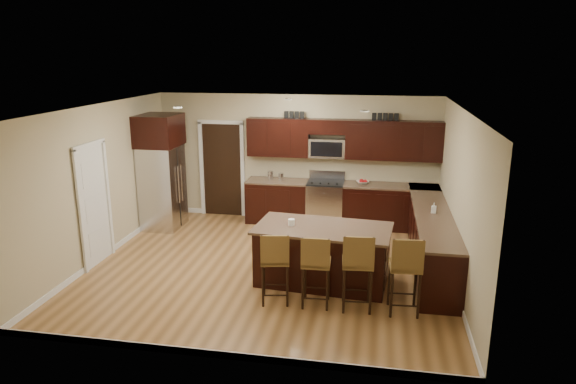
% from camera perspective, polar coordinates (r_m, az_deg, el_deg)
% --- Properties ---
extents(floor, '(6.00, 6.00, 0.00)m').
position_cam_1_polar(floor, '(8.84, -2.04, -8.36)').
color(floor, '#A1713F').
rests_on(floor, ground).
extents(ceiling, '(6.00, 6.00, 0.00)m').
position_cam_1_polar(ceiling, '(8.15, -2.22, 9.32)').
color(ceiling, silver).
rests_on(ceiling, wall_back).
extents(wall_back, '(6.00, 0.00, 6.00)m').
position_cam_1_polar(wall_back, '(11.03, 0.90, 3.78)').
color(wall_back, tan).
rests_on(wall_back, floor).
extents(wall_left, '(0.00, 5.50, 5.50)m').
position_cam_1_polar(wall_left, '(9.48, -20.15, 0.94)').
color(wall_left, tan).
rests_on(wall_left, floor).
extents(wall_right, '(0.00, 5.50, 5.50)m').
position_cam_1_polar(wall_right, '(8.31, 18.54, -0.84)').
color(wall_right, tan).
rests_on(wall_right, floor).
extents(base_cabinets, '(4.02, 3.96, 0.92)m').
position_cam_1_polar(base_cabinets, '(9.86, 10.62, -3.23)').
color(base_cabinets, black).
rests_on(base_cabinets, floor).
extents(upper_cabinets, '(4.00, 0.33, 0.80)m').
position_cam_1_polar(upper_cabinets, '(10.66, 6.33, 5.97)').
color(upper_cabinets, black).
rests_on(upper_cabinets, wall_back).
extents(range, '(0.76, 0.64, 1.11)m').
position_cam_1_polar(range, '(10.86, 4.17, -1.21)').
color(range, silver).
rests_on(range, floor).
extents(microwave, '(0.76, 0.31, 0.40)m').
position_cam_1_polar(microwave, '(10.75, 4.37, 4.90)').
color(microwave, silver).
rests_on(microwave, upper_cabinets).
extents(doorway, '(0.85, 0.03, 2.06)m').
position_cam_1_polar(doorway, '(11.45, -7.31, 2.45)').
color(doorway, black).
rests_on(doorway, floor).
extents(pantry_door, '(0.03, 0.80, 2.04)m').
position_cam_1_polar(pantry_door, '(9.30, -20.77, -1.49)').
color(pantry_door, white).
rests_on(pantry_door, floor).
extents(letter_decor, '(2.20, 0.03, 0.15)m').
position_cam_1_polar(letter_decor, '(10.61, 5.63, 8.43)').
color(letter_decor, black).
rests_on(letter_decor, upper_cabinets).
extents(island, '(2.19, 1.28, 0.92)m').
position_cam_1_polar(island, '(8.17, 3.86, -7.15)').
color(island, black).
rests_on(island, floor).
extents(stool_left, '(0.47, 0.47, 1.09)m').
position_cam_1_polar(stool_left, '(7.39, -1.44, -7.53)').
color(stool_left, olive).
rests_on(stool_left, floor).
extents(stool_mid, '(0.42, 0.42, 1.08)m').
position_cam_1_polar(stool_mid, '(7.30, 3.12, -7.86)').
color(stool_mid, olive).
rests_on(stool_mid, floor).
extents(stool_right, '(0.46, 0.46, 1.15)m').
position_cam_1_polar(stool_right, '(7.24, 7.77, -7.84)').
color(stool_right, olive).
rests_on(stool_right, floor).
extents(refrigerator, '(0.79, 0.92, 2.35)m').
position_cam_1_polar(refrigerator, '(10.81, -13.88, 2.34)').
color(refrigerator, silver).
rests_on(refrigerator, floor).
extents(floor_mat, '(1.07, 0.83, 0.01)m').
position_cam_1_polar(floor_mat, '(10.54, 1.42, -4.36)').
color(floor_mat, brown).
rests_on(floor_mat, floor).
extents(fruit_bowl, '(0.33, 0.33, 0.06)m').
position_cam_1_polar(fruit_bowl, '(10.69, 8.30, 1.06)').
color(fruit_bowl, silver).
rests_on(fruit_bowl, base_cabinets).
extents(soap_bottle, '(0.09, 0.09, 0.17)m').
position_cam_1_polar(soap_bottle, '(9.00, 15.90, -1.71)').
color(soap_bottle, '#B2B2B2').
rests_on(soap_bottle, base_cabinets).
extents(canister_tall, '(0.12, 0.12, 0.19)m').
position_cam_1_polar(canister_tall, '(10.90, -1.97, 1.84)').
color(canister_tall, silver).
rests_on(canister_tall, base_cabinets).
extents(canister_short, '(0.11, 0.11, 0.16)m').
position_cam_1_polar(canister_short, '(10.86, -0.79, 1.70)').
color(canister_short, silver).
rests_on(canister_short, base_cabinets).
extents(island_jar, '(0.10, 0.10, 0.10)m').
position_cam_1_polar(island_jar, '(8.05, 0.38, -3.37)').
color(island_jar, white).
rests_on(island_jar, island).
extents(stool_extra, '(0.46, 0.46, 1.15)m').
position_cam_1_polar(stool_extra, '(7.26, 12.96, -8.07)').
color(stool_extra, olive).
rests_on(stool_extra, floor).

